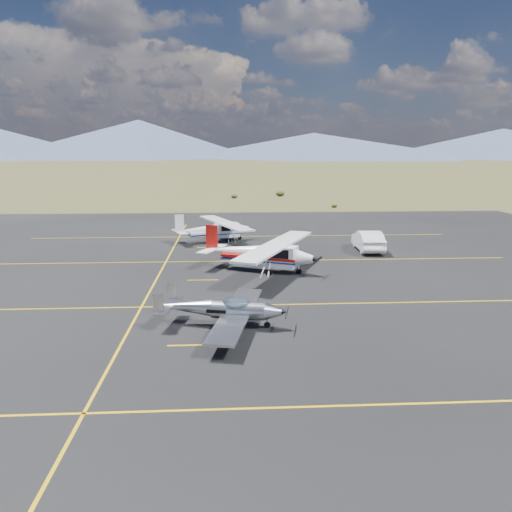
# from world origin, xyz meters

# --- Properties ---
(ground) EXTENTS (1600.00, 1600.00, 0.00)m
(ground) POSITION_xyz_m (0.00, 0.00, 0.00)
(ground) COLOR #383D1C
(ground) RESTS_ON ground
(apron) EXTENTS (72.00, 72.00, 0.02)m
(apron) POSITION_xyz_m (0.00, 7.00, 0.00)
(apron) COLOR black
(apron) RESTS_ON ground
(aircraft_low_wing) EXTENTS (5.99, 8.24, 1.78)m
(aircraft_low_wing) POSITION_xyz_m (-1.56, -1.20, 0.85)
(aircraft_low_wing) COLOR #B9BBC0
(aircraft_low_wing) RESTS_ON apron
(aircraft_cessna) EXTENTS (8.73, 11.47, 3.02)m
(aircraft_cessna) POSITION_xyz_m (0.85, 9.76, 1.34)
(aircraft_cessna) COLOR white
(aircraft_cessna) RESTS_ON apron
(aircraft_plain) EXTENTS (7.43, 10.33, 2.67)m
(aircraft_plain) POSITION_xyz_m (-2.55, 21.26, 1.19)
(aircraft_plain) COLOR white
(aircraft_plain) RESTS_ON apron
(sedan) EXTENTS (2.09, 5.29, 1.71)m
(sedan) POSITION_xyz_m (10.29, 16.36, 0.87)
(sedan) COLOR white
(sedan) RESTS_ON apron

